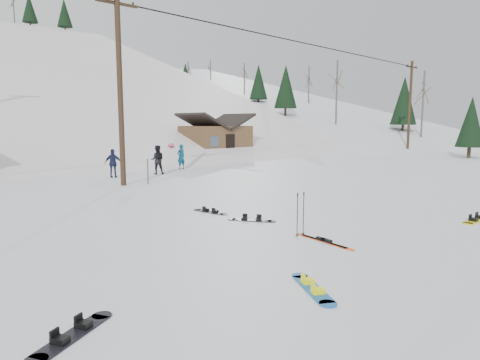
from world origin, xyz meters
TOP-DOWN VIEW (x-y plane):
  - ground at (0.00, 0.00)m, footprint 200.00×200.00m
  - ridge_right at (38.00, 50.00)m, footprint 45.66×93.98m
  - treeline_right at (36.00, 42.00)m, footprint 20.00×60.00m
  - utility_pole at (2.00, 14.00)m, footprint 2.00×0.26m
  - utility_pole_right at (34.00, 17.00)m, footprint 2.00×0.26m
  - trail_sign at (3.10, 13.58)m, footprint 0.50×0.09m
  - cabin at (15.00, 24.00)m, footprint 5.39×4.40m
  - hero_snowboard at (-0.99, -0.38)m, footprint 0.92×1.50m
  - hero_skis at (1.64, 1.48)m, footprint 0.24×1.89m
  - ski_poles at (1.57, 2.24)m, footprint 0.33×0.09m
  - board_scatter_a at (-4.94, 0.69)m, footprint 1.45×0.99m
  - board_scatter_d at (1.79, 4.44)m, footprint 1.03×1.27m
  - board_scatter_e at (7.14, -0.03)m, footprint 1.71×0.34m
  - board_scatter_f at (1.54, 6.26)m, footprint 0.52×1.44m
  - skier_teal at (7.99, 18.34)m, footprint 0.62×0.44m
  - skier_dark at (5.46, 16.89)m, footprint 1.03×0.97m
  - skier_pink at (9.85, 22.67)m, footprint 1.02×0.69m
  - skier_navy at (2.83, 17.03)m, footprint 0.98×0.83m

SIDE VIEW (x-z plane):
  - ridge_right at x=38.00m, z-range -38.30..16.30m
  - ground at x=0.00m, z-range 0.00..0.00m
  - treeline_right at x=36.00m, z-range -5.00..5.00m
  - board_scatter_f at x=1.54m, z-range -0.02..0.08m
  - board_scatter_d at x=1.79m, z-range -0.03..0.08m
  - hero_skis at x=1.64m, z-range -0.02..0.08m
  - board_scatter_a at x=-4.94m, z-range -0.03..0.09m
  - hero_snowboard at x=-0.99m, z-range -0.03..0.09m
  - board_scatter_e at x=7.14m, z-range -0.03..0.09m
  - ski_poles at x=1.57m, z-range 0.01..1.21m
  - skier_pink at x=9.85m, z-range 0.00..1.47m
  - skier_navy at x=2.83m, z-range 0.00..1.57m
  - skier_teal at x=7.99m, z-range 0.00..1.60m
  - skier_dark at x=5.46m, z-range 0.00..1.69m
  - trail_sign at x=3.10m, z-range 0.35..2.20m
  - cabin at x=15.00m, z-range -0.40..3.37m
  - utility_pole at x=2.00m, z-range 0.18..9.18m
  - utility_pole_right at x=34.00m, z-range 0.18..9.18m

